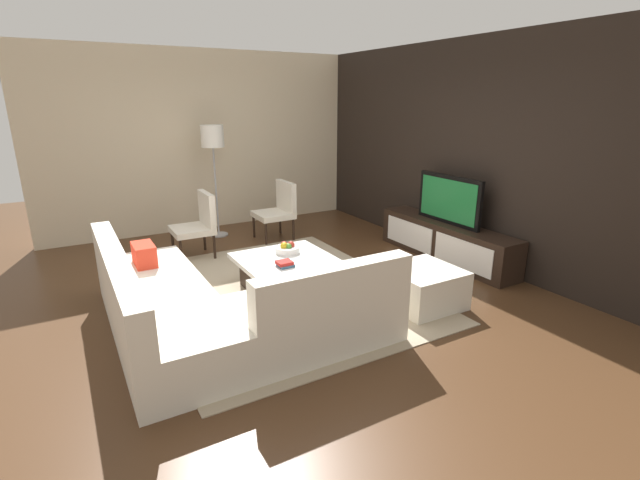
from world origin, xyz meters
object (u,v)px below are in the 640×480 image
Objects in this scene: media_console at (445,241)px; television at (449,200)px; fruit_bowl at (287,248)px; ottoman at (422,287)px; floor_lamp at (213,143)px; sectional_couch at (214,308)px; coffee_table at (287,274)px; accent_chair_near at (199,221)px; book_stack at (285,264)px; accent_chair_far at (279,207)px.

media_console is 2.05× the size of television.
ottoman is at bearing 38.32° from fruit_bowl.
floor_lamp is 2.51m from fruit_bowl.
sectional_couch is at bearing -101.53° from ottoman.
coffee_table is 0.60× the size of floor_lamp.
coffee_table is (-0.10, -2.30, -0.05)m from media_console.
media_console is 3.64m from floor_lamp.
media_console reaches higher than coffee_table.
accent_chair_near is at bearing -122.13° from television.
sectional_couch is 8.86× the size of fruit_bowl.
sectional_couch is 0.99m from book_stack.
television is at bearing 36.56° from accent_chair_far.
floor_lamp is at bearing 179.67° from coffee_table.
floor_lamp reaches higher than television.
fruit_bowl is at bearing 33.20° from accent_chair_near.
floor_lamp is at bearing -138.48° from media_console.
book_stack is at bearing -29.09° from fruit_bowl.
ottoman is (0.93, -1.24, -0.61)m from television.
fruit_bowl is (1.48, 0.60, -0.06)m from accent_chair_near.
book_stack is (0.11, -2.42, 0.16)m from media_console.
ottoman is 2.50× the size of fruit_bowl.
television reaches higher than accent_chair_near.
book_stack is (2.69, -0.13, -1.03)m from floor_lamp.
fruit_bowl is (2.30, 0.08, -1.01)m from floor_lamp.
fruit_bowl is at bearing 2.11° from floor_lamp.
fruit_bowl is at bearing 125.34° from sectional_couch.
accent_chair_far is (-1.70, 0.69, 0.06)m from fruit_bowl.
book_stack is (0.21, -0.12, 0.21)m from coffee_table.
accent_chair_far is (-1.88, 0.78, 0.29)m from coffee_table.
fruit_bowl is at bearing -97.25° from media_console.
accent_chair_near is at bearing -122.13° from media_console.
coffee_table is 2.06m from accent_chair_far.
sectional_couch is at bearing -58.97° from coffee_table.
media_console is 1.27× the size of floor_lamp.
sectional_couch is 2.44× the size of coffee_table.
book_stack is (0.39, -0.22, -0.02)m from fruit_bowl.
media_console is at bearing -90.00° from television.
sectional_couch is at bearing -54.66° from fruit_bowl.
accent_chair_near is 1.91m from book_stack.
coffee_table is at bearing -92.49° from media_console.
media_console is 3.31m from accent_chair_near.
television is 1.21× the size of accent_chair_far.
coffee_table is at bearing -92.49° from television.
floor_lamp is at bearing -138.48° from television.
coffee_table is at bearing -0.33° from floor_lamp.
floor_lamp is 1.95× the size of accent_chair_far.
sectional_couch is 2.12m from ottoman.
fruit_bowl is at bearing -97.25° from television.
coffee_table is 1.17× the size of accent_chair_near.
media_console is at bearing 98.77° from sectional_couch.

